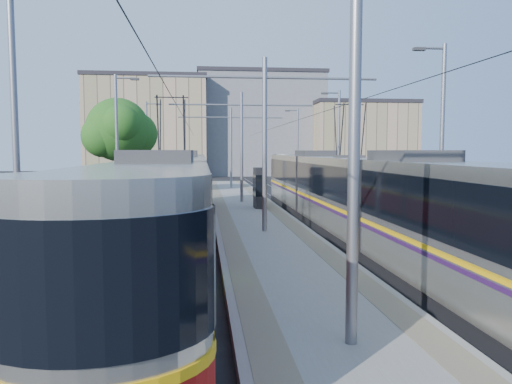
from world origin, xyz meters
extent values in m
plane|color=black|center=(0.00, 0.00, 0.00)|extent=(160.00, 160.00, 0.00)
cube|color=gray|center=(0.00, 17.00, 0.15)|extent=(4.00, 50.00, 0.30)
cube|color=gray|center=(-1.45, 17.00, 0.30)|extent=(0.70, 50.00, 0.01)
cube|color=gray|center=(1.45, 17.00, 0.30)|extent=(0.70, 50.00, 0.01)
cube|color=gray|center=(-4.32, 17.00, 0.01)|extent=(0.07, 70.00, 0.03)
cube|color=gray|center=(-2.88, 17.00, 0.01)|extent=(0.07, 70.00, 0.03)
cube|color=gray|center=(2.88, 17.00, 0.01)|extent=(0.07, 70.00, 0.03)
cube|color=gray|center=(4.32, 17.00, 0.01)|extent=(0.07, 70.00, 0.03)
cube|color=silver|center=(-3.60, -3.00, 0.01)|extent=(1.20, 5.00, 0.01)
cube|color=black|center=(-3.60, 6.29, 0.20)|extent=(2.30, 27.67, 0.40)
cube|color=#ABA79D|center=(-3.60, 6.29, 1.85)|extent=(2.40, 26.07, 2.90)
cube|color=black|center=(-3.60, 6.29, 2.35)|extent=(2.43, 26.07, 1.30)
cube|color=#DFA10B|center=(-3.60, 6.29, 1.45)|extent=(2.43, 26.07, 0.12)
cube|color=#9D0908|center=(-3.60, 6.29, 0.95)|extent=(2.42, 26.07, 1.10)
cube|color=#2D2D30|center=(-3.60, 6.29, 3.45)|extent=(1.68, 3.00, 0.30)
cube|color=black|center=(3.60, 8.35, 0.20)|extent=(2.30, 31.28, 0.40)
cube|color=#B0ADA1|center=(3.60, 8.35, 1.85)|extent=(2.40, 29.68, 2.90)
cube|color=black|center=(3.60, 8.35, 2.35)|extent=(2.43, 29.68, 1.30)
cube|color=#F5B50C|center=(3.60, 8.35, 1.45)|extent=(2.43, 29.68, 0.12)
cube|color=#2F1242|center=(3.60, 8.35, 1.30)|extent=(2.43, 29.68, 0.10)
cube|color=#2D2D30|center=(3.60, 8.35, 3.45)|extent=(1.68, 3.00, 0.30)
cylinder|color=slate|center=(0.00, -4.00, 3.80)|extent=(0.20, 0.20, 7.00)
cylinder|color=slate|center=(0.00, 8.00, 3.80)|extent=(0.20, 0.20, 7.00)
cylinder|color=slate|center=(0.00, 8.00, 6.50)|extent=(9.20, 0.10, 0.10)
cylinder|color=slate|center=(0.00, 20.00, 3.80)|extent=(0.20, 0.20, 7.00)
cylinder|color=slate|center=(0.00, 20.00, 6.50)|extent=(9.20, 0.10, 0.10)
cylinder|color=slate|center=(0.00, 32.00, 3.80)|extent=(0.20, 0.20, 7.00)
cylinder|color=slate|center=(0.00, 32.00, 6.50)|extent=(9.20, 0.10, 0.10)
cylinder|color=black|center=(-3.60, 17.00, 5.55)|extent=(0.02, 70.00, 0.02)
cylinder|color=black|center=(3.60, 17.00, 5.55)|extent=(0.02, 70.00, 0.02)
cylinder|color=slate|center=(-7.50, 2.00, 4.00)|extent=(0.18, 0.18, 8.00)
cylinder|color=slate|center=(-7.50, 18.00, 4.00)|extent=(0.18, 0.18, 8.00)
cube|color=#2D2D30|center=(-6.40, 18.00, 7.75)|extent=(0.50, 0.22, 0.12)
cylinder|color=slate|center=(-7.50, 34.00, 4.00)|extent=(0.18, 0.18, 8.00)
cube|color=#2D2D30|center=(-6.40, 34.00, 7.75)|extent=(0.50, 0.22, 0.12)
cylinder|color=slate|center=(7.50, 8.00, 4.00)|extent=(0.18, 0.18, 8.00)
cube|color=#2D2D30|center=(6.40, 8.00, 7.75)|extent=(0.50, 0.22, 0.12)
cylinder|color=slate|center=(7.50, 24.00, 4.00)|extent=(0.18, 0.18, 8.00)
cube|color=#2D2D30|center=(6.40, 24.00, 7.75)|extent=(0.50, 0.22, 0.12)
cylinder|color=slate|center=(7.50, 40.00, 4.00)|extent=(0.18, 0.18, 8.00)
cube|color=#2D2D30|center=(6.40, 40.00, 7.75)|extent=(0.50, 0.22, 0.12)
cube|color=black|center=(0.74, 16.17, 1.46)|extent=(0.66, 1.04, 2.33)
cube|color=black|center=(0.74, 16.17, 1.61)|extent=(0.71, 1.09, 1.21)
cylinder|color=#382314|center=(-8.69, 25.75, 1.55)|extent=(0.43, 0.43, 3.10)
sphere|color=#1A4C15|center=(-8.69, 25.75, 5.13)|extent=(4.65, 4.65, 4.65)
sphere|color=#1A4C15|center=(-7.53, 26.53, 4.84)|extent=(3.29, 3.29, 3.29)
cube|color=tan|center=(-10.00, 60.00, 6.62)|extent=(16.00, 12.00, 13.24)
cube|color=#262328|center=(-10.00, 60.00, 13.49)|extent=(16.32, 12.24, 0.50)
cube|color=slate|center=(6.00, 64.00, 7.25)|extent=(18.00, 14.00, 14.50)
cube|color=#262328|center=(6.00, 64.00, 14.75)|extent=(18.36, 14.28, 0.50)
cube|color=tan|center=(20.00, 58.00, 5.01)|extent=(14.00, 10.00, 10.02)
cube|color=#262328|center=(20.00, 58.00, 10.27)|extent=(14.28, 10.20, 0.50)
camera|label=1|loc=(-2.50, -12.07, 3.58)|focal=35.00mm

